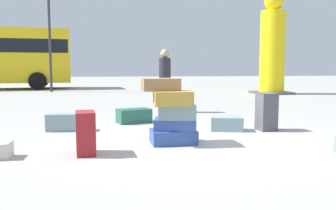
# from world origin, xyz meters

# --- Properties ---
(ground_plane) EXTENTS (80.00, 80.00, 0.00)m
(ground_plane) POSITION_xyz_m (0.00, 0.00, 0.00)
(ground_plane) COLOR #9E9E99
(suitcase_tower) EXTENTS (0.86, 0.62, 0.98)m
(suitcase_tower) POSITION_xyz_m (-0.38, -0.11, 0.45)
(suitcase_tower) COLOR #334F99
(suitcase_tower) RESTS_ON ground
(suitcase_teal_left_side) EXTENTS (0.76, 0.57, 0.29)m
(suitcase_teal_left_side) POSITION_xyz_m (-0.85, 2.02, 0.15)
(suitcase_teal_left_side) COLOR #26594C
(suitcase_teal_left_side) RESTS_ON ground
(suitcase_slate_behind_tower) EXTENTS (0.67, 0.33, 0.31)m
(suitcase_slate_behind_tower) POSITION_xyz_m (-2.13, 1.26, 0.15)
(suitcase_slate_behind_tower) COLOR gray
(suitcase_slate_behind_tower) RESTS_ON ground
(suitcase_maroon_upright_blue) EXTENTS (0.29, 0.44, 0.57)m
(suitcase_maroon_upright_blue) POSITION_xyz_m (-1.62, -0.60, 0.28)
(suitcase_maroon_upright_blue) COLOR maroon
(suitcase_maroon_upright_blue) RESTS_ON ground
(suitcase_charcoal_right_side) EXTENTS (0.34, 0.33, 0.68)m
(suitcase_charcoal_right_side) POSITION_xyz_m (1.49, 0.76, 0.34)
(suitcase_charcoal_right_side) COLOR #4C4C51
(suitcase_charcoal_right_side) RESTS_ON ground
(suitcase_slate_foreground_far) EXTENTS (0.65, 0.52, 0.25)m
(suitcase_slate_foreground_far) POSITION_xyz_m (0.78, 0.86, 0.13)
(suitcase_slate_foreground_far) COLOR gray
(suitcase_slate_foreground_far) RESTS_ON ground
(person_bearded_onlooker) EXTENTS (0.30, 0.33, 1.60)m
(person_bearded_onlooker) POSITION_xyz_m (0.03, 3.67, 0.96)
(person_bearded_onlooker) COLOR brown
(person_bearded_onlooker) RESTS_ON ground
(yellow_dummy_statue) EXTENTS (1.49, 1.49, 4.38)m
(yellow_dummy_statue) POSITION_xyz_m (5.52, 9.38, 1.95)
(yellow_dummy_statue) COLOR yellow
(yellow_dummy_statue) RESTS_ON ground
(lamp_post) EXTENTS (0.36, 0.36, 6.56)m
(lamp_post) POSITION_xyz_m (-4.19, 12.07, 4.24)
(lamp_post) COLOR #333338
(lamp_post) RESTS_ON ground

